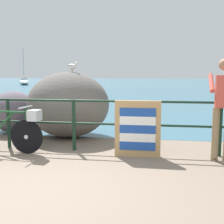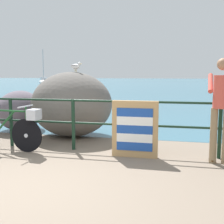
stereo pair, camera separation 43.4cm
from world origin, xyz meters
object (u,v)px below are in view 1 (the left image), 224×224
object	(u,v)px
breakwater_boulder_main	(68,105)
folded_deckchair_stack	(138,129)
bicycle	(9,129)
person_at_railing	(223,105)
sailboat	(24,82)
seagull	(72,66)
breakwater_boulder_left	(13,111)

from	to	relation	value
breakwater_boulder_main	folded_deckchair_stack	bearing A→B (deg)	-39.66
bicycle	folded_deckchair_stack	world-z (taller)	folded_deckchair_stack
bicycle	breakwater_boulder_main	size ratio (longest dim) A/B	0.86
person_at_railing	sailboat	world-z (taller)	sailboat
bicycle	seagull	world-z (taller)	seagull
person_at_railing	sailboat	xyz separation A→B (m)	(-19.54, 33.10, -0.57)
bicycle	breakwater_boulder_left	size ratio (longest dim) A/B	1.24
person_at_railing	seagull	xyz separation A→B (m)	(-3.15, 1.55, 0.71)
folded_deckchair_stack	sailboat	world-z (taller)	sailboat
seagull	sailboat	bearing A→B (deg)	135.37
breakwater_boulder_left	sailboat	world-z (taller)	sailboat
bicycle	sailboat	world-z (taller)	sailboat
bicycle	seagull	size ratio (longest dim) A/B	4.98
seagull	folded_deckchair_stack	bearing A→B (deg)	-24.31
breakwater_boulder_main	breakwater_boulder_left	size ratio (longest dim) A/B	1.44
breakwater_boulder_main	breakwater_boulder_left	world-z (taller)	breakwater_boulder_main
breakwater_boulder_main	sailboat	xyz separation A→B (m)	(-16.30, 31.60, -0.36)
bicycle	person_at_railing	size ratio (longest dim) A/B	0.95
bicycle	folded_deckchair_stack	bearing A→B (deg)	7.12
sailboat	person_at_railing	bearing A→B (deg)	1.80
sailboat	breakwater_boulder_main	bearing A→B (deg)	-1.47
folded_deckchair_stack	breakwater_boulder_left	size ratio (longest dim) A/B	0.76
folded_deckchair_stack	seagull	world-z (taller)	seagull
person_at_railing	folded_deckchair_stack	world-z (taller)	person_at_railing
bicycle	sailboat	bearing A→B (deg)	119.79
breakwater_boulder_main	sailboat	distance (m)	35.56
seagull	sailboat	world-z (taller)	sailboat
sailboat	bicycle	bearing A→B (deg)	-3.57
folded_deckchair_stack	breakwater_boulder_left	distance (m)	3.91
bicycle	seagull	xyz separation A→B (m)	(0.79, 1.63, 1.24)
person_at_railing	sailboat	size ratio (longest dim) A/B	0.36
seagull	sailboat	size ratio (longest dim) A/B	0.07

